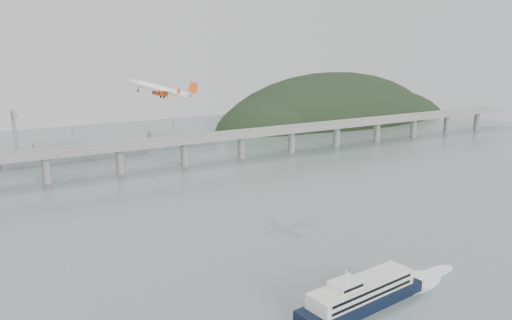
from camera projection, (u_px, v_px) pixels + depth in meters
ground at (321, 268)px, 210.19m from camera, size 900.00×900.00×0.00m
bridge at (158, 146)px, 374.21m from camera, size 800.00×22.00×23.90m
headland at (341, 135)px, 633.57m from camera, size 365.00×155.00×156.00m
ferry at (362, 294)px, 179.02m from camera, size 88.72×22.44×16.74m
airliner at (164, 90)px, 240.01m from camera, size 35.47×31.94×12.61m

